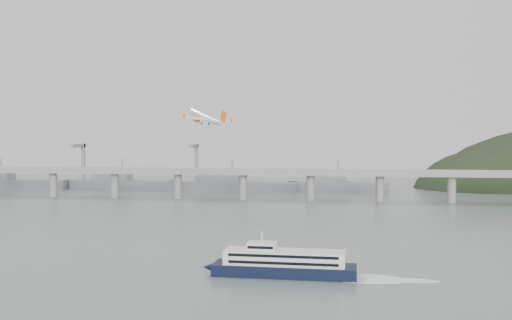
# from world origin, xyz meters

# --- Properties ---
(ground) EXTENTS (900.00, 900.00, 0.00)m
(ground) POSITION_xyz_m (0.00, 0.00, 0.00)
(ground) COLOR slate
(ground) RESTS_ON ground
(bridge) EXTENTS (800.00, 22.00, 23.90)m
(bridge) POSITION_xyz_m (-1.15, 200.00, 17.65)
(bridge) COLOR gray
(bridge) RESTS_ON ground
(distant_fleet) EXTENTS (453.00, 60.90, 40.00)m
(distant_fleet) POSITION_xyz_m (-155.36, 265.08, 6.22)
(distant_fleet) COLOR slate
(distant_fleet) RESTS_ON ground
(ferry) EXTENTS (81.36, 15.01, 15.35)m
(ferry) POSITION_xyz_m (22.48, -34.60, 4.16)
(ferry) COLOR black
(ferry) RESTS_ON ground
(airliner) EXTENTS (28.62, 27.53, 12.25)m
(airliner) POSITION_xyz_m (-30.87, 80.69, 57.73)
(airliner) COLOR white
(airliner) RESTS_ON ground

